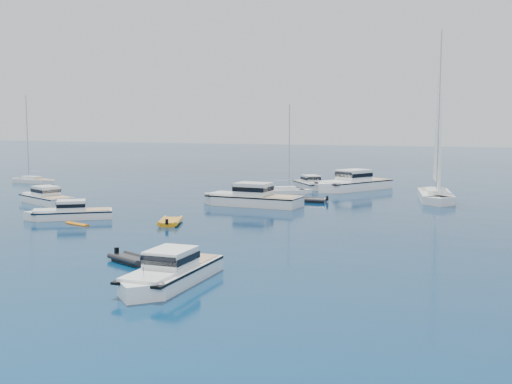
% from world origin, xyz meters
% --- Properties ---
extents(ground, '(400.00, 400.00, 0.00)m').
position_xyz_m(ground, '(0.00, 0.00, 0.00)').
color(ground, navy).
rests_on(ground, ground).
extents(motor_cruiser_near, '(3.05, 9.65, 2.52)m').
position_xyz_m(motor_cruiser_near, '(1.78, -1.14, 0.00)').
color(motor_cruiser_near, white).
rests_on(motor_cruiser_near, ground).
extents(motor_cruiser_left, '(8.57, 7.03, 2.26)m').
position_xyz_m(motor_cruiser_left, '(-18.62, 17.01, 0.00)').
color(motor_cruiser_left, silver).
rests_on(motor_cruiser_left, ground).
extents(motor_cruiser_centre, '(12.32, 4.37, 3.19)m').
position_xyz_m(motor_cruiser_centre, '(-6.14, 31.92, 0.00)').
color(motor_cruiser_centre, silver).
rests_on(motor_cruiser_centre, ground).
extents(motor_cruiser_far_l, '(9.74, 6.65, 2.47)m').
position_xyz_m(motor_cruiser_far_l, '(-28.34, 25.62, 0.00)').
color(motor_cruiser_far_l, white).
rests_on(motor_cruiser_far_l, ground).
extents(motor_cruiser_distant, '(10.06, 13.41, 3.45)m').
position_xyz_m(motor_cruiser_distant, '(0.72, 51.29, 0.00)').
color(motor_cruiser_distant, white).
rests_on(motor_cruiser_distant, ground).
extents(motor_cruiser_horizon, '(7.20, 8.43, 2.24)m').
position_xyz_m(motor_cruiser_horizon, '(-5.06, 51.65, 0.00)').
color(motor_cruiser_horizon, silver).
rests_on(motor_cruiser_horizon, ground).
extents(sailboat_centre, '(7.79, 5.86, 11.58)m').
position_xyz_m(sailboat_centre, '(-6.44, 43.72, 0.00)').
color(sailboat_centre, white).
rests_on(sailboat_centre, ground).
extents(sailboat_sails_r, '(5.86, 13.96, 19.92)m').
position_xyz_m(sailboat_sails_r, '(12.06, 44.30, 0.00)').
color(sailboat_sails_r, white).
rests_on(sailboat_sails_r, ground).
extents(sailboat_far_l, '(9.29, 3.67, 13.28)m').
position_xyz_m(sailboat_far_l, '(-45.28, 43.99, 0.00)').
color(sailboat_far_l, silver).
rests_on(sailboat_far_l, ground).
extents(tender_yellow, '(3.44, 4.56, 0.95)m').
position_xyz_m(tender_yellow, '(-8.37, 17.74, 0.00)').
color(tender_yellow, orange).
rests_on(tender_yellow, ground).
extents(tender_grey_near, '(3.89, 3.14, 0.95)m').
position_xyz_m(tender_grey_near, '(-3.25, 2.91, 0.00)').
color(tender_grey_near, black).
rests_on(tender_grey_near, ground).
extents(tender_grey_far, '(4.43, 2.44, 0.95)m').
position_xyz_m(tender_grey_far, '(-1.22, 37.34, 0.00)').
color(tender_grey_far, black).
rests_on(tender_grey_far, ground).
extents(kayak_orange, '(2.90, 1.48, 0.30)m').
position_xyz_m(kayak_orange, '(-15.86, 14.40, 0.00)').
color(kayak_orange, orange).
rests_on(kayak_orange, ground).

